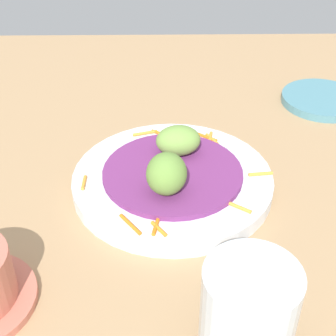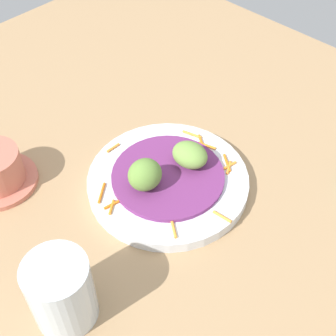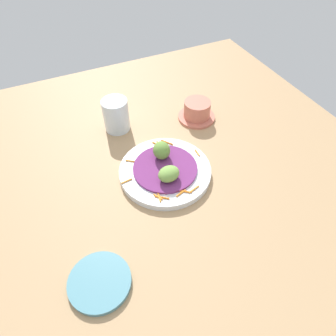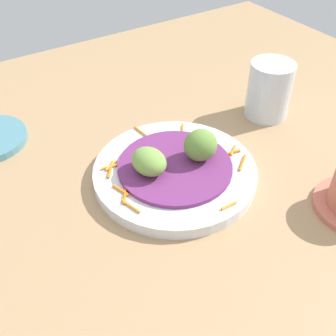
{
  "view_description": "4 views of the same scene",
  "coord_description": "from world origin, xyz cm",
  "px_view_note": "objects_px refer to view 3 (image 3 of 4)",
  "views": [
    {
      "loc": [
        42.33,
        2.17,
        38.74
      ],
      "look_at": [
        -4.01,
        2.9,
        5.39
      ],
      "focal_mm": 53.12,
      "sensor_mm": 36.0,
      "label": 1
    },
    {
      "loc": [
        28.26,
        35.22,
        54.93
      ],
      "look_at": [
        -4.25,
        3.98,
        6.59
      ],
      "focal_mm": 50.18,
      "sensor_mm": 36.0,
      "label": 2
    },
    {
      "loc": [
        -52.55,
        24.87,
        61.33
      ],
      "look_at": [
        -5.94,
        3.18,
        5.18
      ],
      "focal_mm": 32.34,
      "sensor_mm": 36.0,
      "label": 3
    },
    {
      "loc": [
        -29.85,
        -33.43,
        42.25
      ],
      "look_at": [
        -6.48,
        2.69,
        5.11
      ],
      "focal_mm": 43.61,
      "sensor_mm": 36.0,
      "label": 4
    }
  ],
  "objects_px": {
    "water_glass": "(116,115)",
    "terracotta_bowl": "(197,111)",
    "guac_scoop_left": "(162,150)",
    "guac_scoop_center": "(169,174)",
    "main_plate": "(165,171)",
    "side_plate_small": "(100,282)"
  },
  "relations": [
    {
      "from": "main_plate",
      "to": "water_glass",
      "type": "relative_size",
      "value": 2.43
    },
    {
      "from": "side_plate_small",
      "to": "water_glass",
      "type": "height_order",
      "value": "water_glass"
    },
    {
      "from": "guac_scoop_left",
      "to": "water_glass",
      "type": "bearing_deg",
      "value": 17.6
    },
    {
      "from": "guac_scoop_left",
      "to": "guac_scoop_center",
      "type": "xyz_separation_m",
      "value": [
        -0.08,
        0.02,
        -0.01
      ]
    },
    {
      "from": "water_glass",
      "to": "terracotta_bowl",
      "type": "bearing_deg",
      "value": -103.54
    },
    {
      "from": "guac_scoop_left",
      "to": "terracotta_bowl",
      "type": "bearing_deg",
      "value": -53.37
    },
    {
      "from": "guac_scoop_center",
      "to": "terracotta_bowl",
      "type": "relative_size",
      "value": 0.48
    },
    {
      "from": "guac_scoop_left",
      "to": "guac_scoop_center",
      "type": "bearing_deg",
      "value": 168.78
    },
    {
      "from": "guac_scoop_left",
      "to": "terracotta_bowl",
      "type": "xyz_separation_m",
      "value": [
        0.13,
        -0.18,
        -0.02
      ]
    },
    {
      "from": "guac_scoop_center",
      "to": "water_glass",
      "type": "bearing_deg",
      "value": 9.59
    },
    {
      "from": "main_plate",
      "to": "side_plate_small",
      "type": "height_order",
      "value": "main_plate"
    },
    {
      "from": "terracotta_bowl",
      "to": "water_glass",
      "type": "distance_m",
      "value": 0.25
    },
    {
      "from": "side_plate_small",
      "to": "main_plate",
      "type": "bearing_deg",
      "value": -48.64
    },
    {
      "from": "terracotta_bowl",
      "to": "water_glass",
      "type": "height_order",
      "value": "water_glass"
    },
    {
      "from": "side_plate_small",
      "to": "terracotta_bowl",
      "type": "relative_size",
      "value": 1.09
    },
    {
      "from": "guac_scoop_center",
      "to": "main_plate",
      "type": "bearing_deg",
      "value": -11.22
    },
    {
      "from": "guac_scoop_left",
      "to": "side_plate_small",
      "type": "height_order",
      "value": "guac_scoop_left"
    },
    {
      "from": "guac_scoop_center",
      "to": "water_glass",
      "type": "height_order",
      "value": "water_glass"
    },
    {
      "from": "main_plate",
      "to": "guac_scoop_center",
      "type": "distance_m",
      "value": 0.05
    },
    {
      "from": "main_plate",
      "to": "water_glass",
      "type": "xyz_separation_m",
      "value": [
        0.23,
        0.05,
        0.04
      ]
    },
    {
      "from": "main_plate",
      "to": "guac_scoop_left",
      "type": "bearing_deg",
      "value": -11.22
    },
    {
      "from": "guac_scoop_left",
      "to": "side_plate_small",
      "type": "distance_m",
      "value": 0.35
    }
  ]
}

